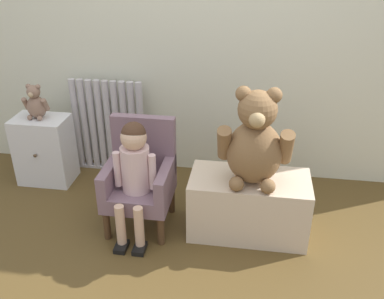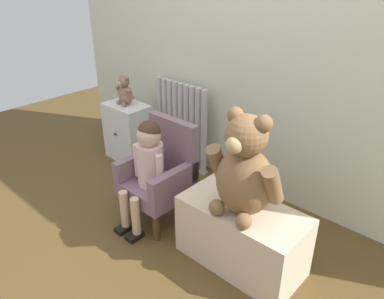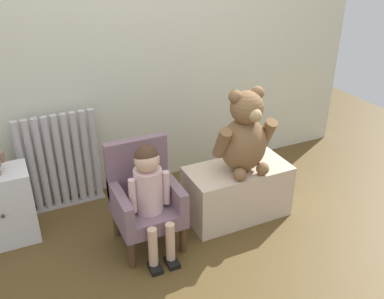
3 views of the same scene
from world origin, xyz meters
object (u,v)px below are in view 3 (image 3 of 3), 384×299
radiator (61,163)px  low_bench (237,191)px  child_armchair (145,197)px  child_figure (150,186)px  large_teddy_bear (245,136)px  small_dresser (2,207)px

radiator → low_bench: radiator is taller
child_armchair → radiator: bearing=123.5°
child_figure → large_teddy_bear: 0.70m
low_bench → child_armchair: bearing=178.9°
small_dresser → child_figure: (0.82, -0.49, 0.22)m
child_armchair → large_teddy_bear: (0.68, -0.05, 0.31)m
small_dresser → child_figure: bearing=-30.8°
child_armchair → large_teddy_bear: size_ratio=1.18×
radiator → small_dresser: radiator is taller
child_figure → low_bench: size_ratio=1.02×
child_armchair → child_figure: bearing=-90.0°
radiator → child_figure: (0.40, -0.72, 0.11)m
small_dresser → large_teddy_bear: 1.60m
large_teddy_bear → radiator: bearing=148.7°
small_dresser → child_armchair: (0.82, -0.38, 0.07)m
small_dresser → large_teddy_bear: size_ratio=0.87×
child_armchair → low_bench: size_ratio=0.96×
child_armchair → small_dresser: bearing=155.2°
low_bench → large_teddy_bear: (0.01, -0.03, 0.44)m
low_bench → large_teddy_bear: size_ratio=1.24×
radiator → low_bench: (1.07, -0.62, -0.17)m
radiator → low_bench: size_ratio=1.02×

